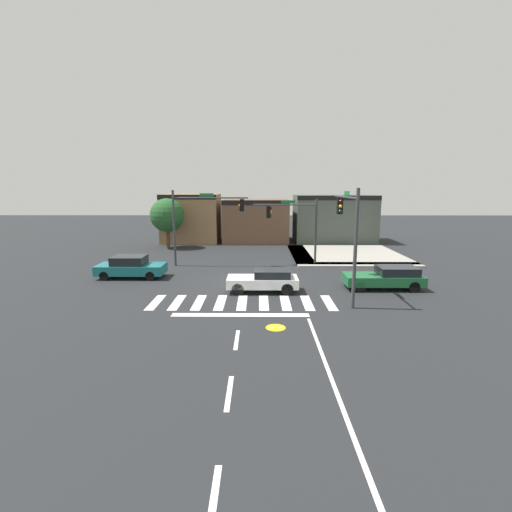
# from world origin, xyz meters

# --- Properties ---
(ground_plane) EXTENTS (120.00, 120.00, 0.00)m
(ground_plane) POSITION_xyz_m (0.00, 0.00, 0.00)
(ground_plane) COLOR #232628
(crosswalk_near) EXTENTS (10.00, 2.75, 0.01)m
(crosswalk_near) POSITION_xyz_m (0.00, -4.50, 0.00)
(crosswalk_near) COLOR silver
(crosswalk_near) RESTS_ON ground_plane
(lane_markings) EXTENTS (6.80, 18.75, 0.01)m
(lane_markings) POSITION_xyz_m (1.16, -11.43, 0.00)
(lane_markings) COLOR white
(lane_markings) RESTS_ON ground_plane
(bike_detector_marking) EXTENTS (0.90, 0.90, 0.01)m
(bike_detector_marking) POSITION_xyz_m (1.67, -8.16, 0.00)
(bike_detector_marking) COLOR yellow
(bike_detector_marking) RESTS_ON ground_plane
(curb_corner_northeast) EXTENTS (10.00, 10.60, 0.15)m
(curb_corner_northeast) POSITION_xyz_m (8.49, 9.42, 0.07)
(curb_corner_northeast) COLOR #9E998E
(curb_corner_northeast) RESTS_ON ground_plane
(storefront_row) EXTENTS (24.05, 6.67, 5.44)m
(storefront_row) POSITION_xyz_m (2.12, 18.97, 2.62)
(storefront_row) COLOR #93704C
(storefront_row) RESTS_ON ground_plane
(traffic_signal_northeast) EXTENTS (5.12, 0.32, 5.31)m
(traffic_signal_northeast) POSITION_xyz_m (3.69, 5.54, 3.67)
(traffic_signal_northeast) COLOR #383A3D
(traffic_signal_northeast) RESTS_ON ground_plane
(traffic_signal_northwest) EXTENTS (5.94, 0.32, 6.00)m
(traffic_signal_northwest) POSITION_xyz_m (-3.48, 5.11, 4.11)
(traffic_signal_northwest) COLOR #383A3D
(traffic_signal_northwest) RESTS_ON ground_plane
(traffic_signal_southeast) EXTENTS (0.32, 5.38, 6.18)m
(traffic_signal_southeast) POSITION_xyz_m (5.81, -3.63, 4.24)
(traffic_signal_southeast) COLOR #383A3D
(traffic_signal_southeast) RESTS_ON ground_plane
(car_green) EXTENTS (4.74, 1.86, 1.40)m
(car_green) POSITION_xyz_m (8.82, -1.62, 0.72)
(car_green) COLOR #1E6638
(car_green) RESTS_ON ground_plane
(car_teal) EXTENTS (4.59, 1.95, 1.53)m
(car_teal) POSITION_xyz_m (-8.00, 1.14, 0.76)
(car_teal) COLOR #196B70
(car_teal) RESTS_ON ground_plane
(car_white) EXTENTS (4.24, 1.71, 1.36)m
(car_white) POSITION_xyz_m (1.27, -2.34, 0.72)
(car_white) COLOR white
(car_white) RESTS_ON ground_plane
(roadside_tree) EXTENTS (3.45, 3.45, 5.13)m
(roadside_tree) POSITION_xyz_m (-8.50, 14.00, 3.38)
(roadside_tree) COLOR #4C3823
(roadside_tree) RESTS_ON ground_plane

